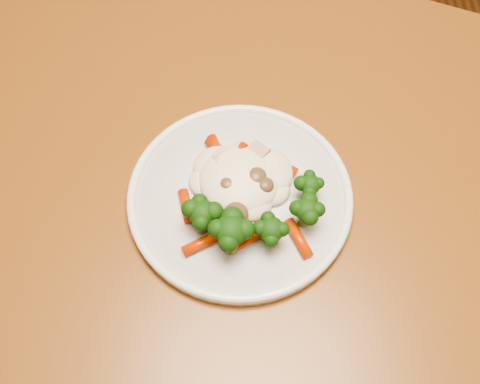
# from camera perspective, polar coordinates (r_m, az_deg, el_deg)

# --- Properties ---
(dining_table) EXTENTS (1.40, 1.19, 0.75)m
(dining_table) POSITION_cam_1_polar(r_m,az_deg,el_deg) (0.80, -6.55, -1.60)
(dining_table) COLOR brown
(dining_table) RESTS_ON ground
(plate) EXTENTS (0.25, 0.25, 0.01)m
(plate) POSITION_cam_1_polar(r_m,az_deg,el_deg) (0.68, -0.00, -0.58)
(plate) COLOR white
(plate) RESTS_ON dining_table
(meal) EXTENTS (0.16, 0.17, 0.05)m
(meal) POSITION_cam_1_polar(r_m,az_deg,el_deg) (0.65, 0.54, -0.51)
(meal) COLOR #F6E6C4
(meal) RESTS_ON plate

